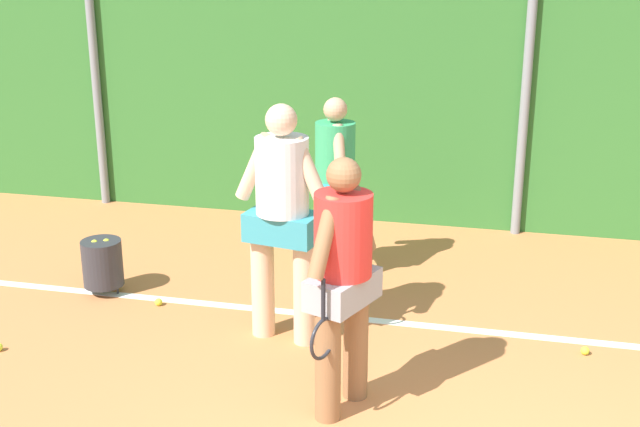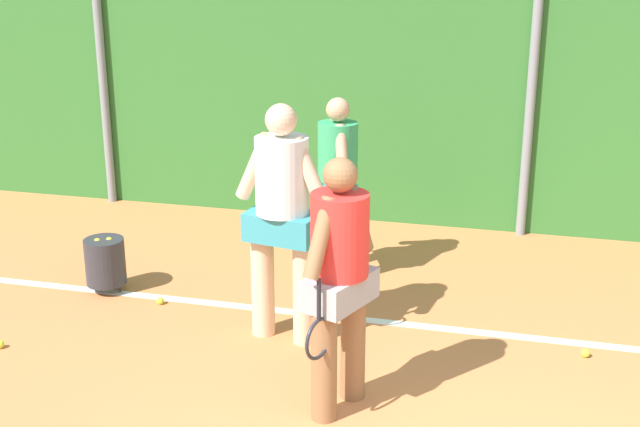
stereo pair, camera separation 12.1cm
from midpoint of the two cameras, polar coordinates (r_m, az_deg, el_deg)
The scene contains 12 objects.
ground_plane at distance 5.98m, azimuth 12.92°, elevation -13.37°, with size 25.83×25.83×0.00m, color #C67542.
hedge_fence_backdrop at distance 9.18m, azimuth 14.50°, elevation 8.63°, with size 16.79×0.25×3.26m, color #33702D.
fence_post_left at distance 10.19m, azimuth -14.24°, elevation 10.28°, with size 0.10×0.10×3.51m, color gray.
fence_post_center at distance 8.99m, azimuth 14.55°, elevation 9.23°, with size 0.10×0.10×3.51m, color gray.
court_baseline_paint at distance 7.09m, azimuth 13.27°, elevation -8.03°, with size 12.27×0.10×0.01m, color white.
player_foreground_near at distance 5.52m, azimuth 1.94°, elevation -4.07°, with size 0.47×0.79×1.77m.
player_midcourt at distance 6.49m, azimuth -1.99°, elevation 0.14°, with size 0.86×0.42×1.91m.
player_backcourt_far at distance 7.77m, azimuth 1.64°, elevation 2.40°, with size 0.46×0.67×1.71m.
ball_hopper at distance 7.84m, azimuth -13.87°, elevation -3.14°, with size 0.36×0.36×0.51m.
tennis_ball_1 at distance 6.91m, azimuth 17.97°, elevation -8.96°, with size 0.07×0.07×0.07m, color #CCDB33.
tennis_ball_2 at distance 7.57m, azimuth -10.28°, elevation -5.82°, with size 0.07×0.07×0.07m, color #CCDB33.
tennis_ball_6 at distance 7.14m, azimuth -20.34°, elevation -8.28°, with size 0.07×0.07×0.07m, color #CCDB33.
Camera 2 is at (0.01, -3.46, 3.11)m, focal length 47.41 mm.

